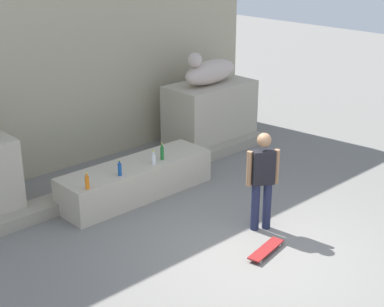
{
  "coord_description": "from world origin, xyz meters",
  "views": [
    {
      "loc": [
        -5.97,
        -4.96,
        4.59
      ],
      "look_at": [
        0.27,
        1.71,
        1.1
      ],
      "focal_mm": 54.27,
      "sensor_mm": 36.0,
      "label": 1
    }
  ],
  "objects_px": {
    "bottle_clear": "(154,159)",
    "bottle_blue": "(120,169)",
    "skater": "(262,177)",
    "bottle_orange": "(87,182)",
    "statue_reclining_right": "(209,71)",
    "bottle_green": "(162,153)",
    "skateboard": "(266,249)"
  },
  "relations": [
    {
      "from": "bottle_clear",
      "to": "bottle_blue",
      "type": "relative_size",
      "value": 0.9
    },
    {
      "from": "bottle_clear",
      "to": "bottle_blue",
      "type": "distance_m",
      "value": 0.76
    },
    {
      "from": "skater",
      "to": "bottle_clear",
      "type": "relative_size",
      "value": 6.39
    },
    {
      "from": "bottle_clear",
      "to": "bottle_orange",
      "type": "relative_size",
      "value": 0.91
    },
    {
      "from": "statue_reclining_right",
      "to": "bottle_orange",
      "type": "relative_size",
      "value": 5.73
    },
    {
      "from": "bottle_clear",
      "to": "statue_reclining_right",
      "type": "bearing_deg",
      "value": 25.67
    },
    {
      "from": "skater",
      "to": "bottle_green",
      "type": "height_order",
      "value": "skater"
    },
    {
      "from": "skateboard",
      "to": "bottle_orange",
      "type": "relative_size",
      "value": 2.85
    },
    {
      "from": "skateboard",
      "to": "bottle_green",
      "type": "distance_m",
      "value": 2.93
    },
    {
      "from": "skater",
      "to": "bottle_clear",
      "type": "height_order",
      "value": "skater"
    },
    {
      "from": "skater",
      "to": "skateboard",
      "type": "distance_m",
      "value": 1.17
    },
    {
      "from": "statue_reclining_right",
      "to": "skateboard",
      "type": "relative_size",
      "value": 2.01
    },
    {
      "from": "statue_reclining_right",
      "to": "bottle_orange",
      "type": "bearing_deg",
      "value": 11.57
    },
    {
      "from": "skateboard",
      "to": "bottle_blue",
      "type": "height_order",
      "value": "bottle_blue"
    },
    {
      "from": "statue_reclining_right",
      "to": "skater",
      "type": "relative_size",
      "value": 0.99
    },
    {
      "from": "skater",
      "to": "bottle_orange",
      "type": "relative_size",
      "value": 5.79
    },
    {
      "from": "statue_reclining_right",
      "to": "bottle_blue",
      "type": "relative_size",
      "value": 5.68
    },
    {
      "from": "bottle_blue",
      "to": "bottle_orange",
      "type": "height_order",
      "value": "bottle_blue"
    },
    {
      "from": "skateboard",
      "to": "bottle_orange",
      "type": "height_order",
      "value": "bottle_orange"
    },
    {
      "from": "statue_reclining_right",
      "to": "bottle_green",
      "type": "xyz_separation_m",
      "value": [
        -2.44,
        -1.23,
        -0.95
      ]
    },
    {
      "from": "bottle_clear",
      "to": "bottle_blue",
      "type": "bearing_deg",
      "value": -179.75
    },
    {
      "from": "skater",
      "to": "bottle_clear",
      "type": "distance_m",
      "value": 2.23
    },
    {
      "from": "bottle_orange",
      "to": "bottle_clear",
      "type": "bearing_deg",
      "value": 3.66
    },
    {
      "from": "skater",
      "to": "bottle_clear",
      "type": "xyz_separation_m",
      "value": [
        -0.47,
        2.17,
        -0.18
      ]
    },
    {
      "from": "statue_reclining_right",
      "to": "skateboard",
      "type": "xyz_separation_m",
      "value": [
        -2.77,
        -4.05,
        -1.66
      ]
    },
    {
      "from": "skateboard",
      "to": "bottle_clear",
      "type": "bearing_deg",
      "value": -102.34
    },
    {
      "from": "skater",
      "to": "bottle_orange",
      "type": "distance_m",
      "value": 2.86
    },
    {
      "from": "skateboard",
      "to": "bottle_clear",
      "type": "relative_size",
      "value": 3.15
    },
    {
      "from": "statue_reclining_right",
      "to": "bottle_clear",
      "type": "bearing_deg",
      "value": 18.84
    },
    {
      "from": "bottle_blue",
      "to": "bottle_orange",
      "type": "distance_m",
      "value": 0.73
    },
    {
      "from": "statue_reclining_right",
      "to": "skater",
      "type": "distance_m",
      "value": 4.21
    },
    {
      "from": "bottle_orange",
      "to": "skater",
      "type": "bearing_deg",
      "value": -46.71
    }
  ]
}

